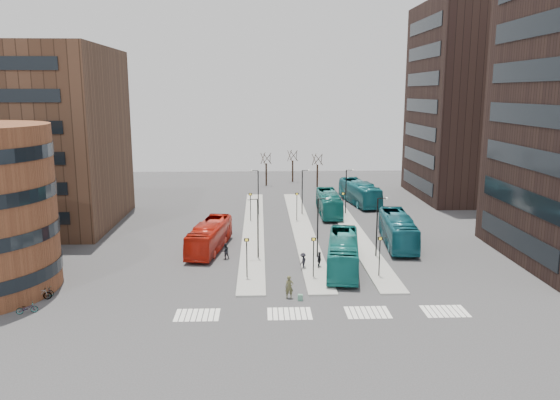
{
  "coord_description": "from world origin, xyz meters",
  "views": [
    {
      "loc": [
        -3.2,
        -34.99,
        16.6
      ],
      "look_at": [
        -0.99,
        23.3,
        5.0
      ],
      "focal_mm": 35.0,
      "sensor_mm": 36.0,
      "label": 1
    }
  ],
  "objects_px": {
    "red_bus": "(210,236)",
    "commuter_a": "(225,251)",
    "teal_bus_a": "(343,253)",
    "commuter_b": "(319,260)",
    "bicycle_mid": "(41,294)",
    "teal_bus_b": "(329,203)",
    "traveller": "(289,287)",
    "bicycle_far": "(45,291)",
    "bicycle_near": "(27,308)",
    "teal_bus_c": "(398,230)",
    "teal_bus_d": "(359,193)",
    "commuter_c": "(303,261)",
    "suitcase": "(300,297)"
  },
  "relations": [
    {
      "from": "teal_bus_b",
      "to": "traveller",
      "type": "distance_m",
      "value": 31.6
    },
    {
      "from": "teal_bus_c",
      "to": "commuter_b",
      "type": "xyz_separation_m",
      "value": [
        -9.52,
        -7.92,
        -0.86
      ]
    },
    {
      "from": "bicycle_mid",
      "to": "bicycle_far",
      "type": "xyz_separation_m",
      "value": [
        0.0,
        0.95,
        -0.1
      ]
    },
    {
      "from": "suitcase",
      "to": "commuter_b",
      "type": "bearing_deg",
      "value": 85.4
    },
    {
      "from": "commuter_c",
      "to": "bicycle_far",
      "type": "relative_size",
      "value": 1.04
    },
    {
      "from": "teal_bus_b",
      "to": "suitcase",
      "type": "bearing_deg",
      "value": -100.25
    },
    {
      "from": "commuter_b",
      "to": "commuter_c",
      "type": "height_order",
      "value": "commuter_b"
    },
    {
      "from": "bicycle_near",
      "to": "bicycle_mid",
      "type": "bearing_deg",
      "value": -20.61
    },
    {
      "from": "teal_bus_d",
      "to": "traveller",
      "type": "xyz_separation_m",
      "value": [
        -12.63,
        -37.81,
        -0.76
      ]
    },
    {
      "from": "suitcase",
      "to": "commuter_b",
      "type": "relative_size",
      "value": 0.3
    },
    {
      "from": "suitcase",
      "to": "bicycle_mid",
      "type": "bearing_deg",
      "value": -170.28
    },
    {
      "from": "commuter_a",
      "to": "bicycle_near",
      "type": "relative_size",
      "value": 1.07
    },
    {
      "from": "teal_bus_d",
      "to": "commuter_a",
      "type": "height_order",
      "value": "teal_bus_d"
    },
    {
      "from": "traveller",
      "to": "commuter_b",
      "type": "relative_size",
      "value": 1.17
    },
    {
      "from": "bicycle_near",
      "to": "bicycle_mid",
      "type": "xyz_separation_m",
      "value": [
        0.0,
        2.66,
        0.1
      ]
    },
    {
      "from": "teal_bus_d",
      "to": "commuter_b",
      "type": "xyz_separation_m",
      "value": [
        -9.34,
        -30.2,
        -0.9
      ]
    },
    {
      "from": "bicycle_near",
      "to": "traveller",
      "type": "bearing_deg",
      "value": -103.93
    },
    {
      "from": "teal_bus_a",
      "to": "bicycle_mid",
      "type": "distance_m",
      "value": 26.57
    },
    {
      "from": "red_bus",
      "to": "teal_bus_d",
      "type": "xyz_separation_m",
      "value": [
        20.34,
        23.76,
        0.19
      ]
    },
    {
      "from": "teal_bus_c",
      "to": "traveller",
      "type": "relative_size",
      "value": 6.33
    },
    {
      "from": "teal_bus_b",
      "to": "traveller",
      "type": "relative_size",
      "value": 5.93
    },
    {
      "from": "red_bus",
      "to": "commuter_a",
      "type": "distance_m",
      "value": 3.77
    },
    {
      "from": "commuter_b",
      "to": "commuter_c",
      "type": "relative_size",
      "value": 1.02
    },
    {
      "from": "teal_bus_d",
      "to": "commuter_b",
      "type": "relative_size",
      "value": 7.59
    },
    {
      "from": "suitcase",
      "to": "bicycle_mid",
      "type": "relative_size",
      "value": 0.29
    },
    {
      "from": "teal_bus_a",
      "to": "bicycle_near",
      "type": "relative_size",
      "value": 7.52
    },
    {
      "from": "traveller",
      "to": "bicycle_far",
      "type": "height_order",
      "value": "traveller"
    },
    {
      "from": "teal_bus_c",
      "to": "teal_bus_d",
      "type": "bearing_deg",
      "value": 96.01
    },
    {
      "from": "commuter_b",
      "to": "bicycle_near",
      "type": "xyz_separation_m",
      "value": [
        -23.45,
        -9.97,
        -0.4
      ]
    },
    {
      "from": "teal_bus_c",
      "to": "bicycle_near",
      "type": "height_order",
      "value": "teal_bus_c"
    },
    {
      "from": "commuter_c",
      "to": "bicycle_mid",
      "type": "height_order",
      "value": "commuter_c"
    },
    {
      "from": "teal_bus_a",
      "to": "bicycle_mid",
      "type": "height_order",
      "value": "teal_bus_a"
    },
    {
      "from": "teal_bus_a",
      "to": "teal_bus_c",
      "type": "xyz_separation_m",
      "value": [
        7.32,
        8.38,
        0.05
      ]
    },
    {
      "from": "teal_bus_b",
      "to": "bicycle_mid",
      "type": "distance_m",
      "value": 40.91
    },
    {
      "from": "teal_bus_a",
      "to": "commuter_b",
      "type": "xyz_separation_m",
      "value": [
        -2.2,
        0.47,
        -0.81
      ]
    },
    {
      "from": "commuter_b",
      "to": "bicycle_mid",
      "type": "relative_size",
      "value": 0.96
    },
    {
      "from": "red_bus",
      "to": "commuter_a",
      "type": "bearing_deg",
      "value": -50.68
    },
    {
      "from": "commuter_b",
      "to": "bicycle_far",
      "type": "relative_size",
      "value": 1.05
    },
    {
      "from": "red_bus",
      "to": "bicycle_near",
      "type": "relative_size",
      "value": 7.08
    },
    {
      "from": "teal_bus_b",
      "to": "traveller",
      "type": "bearing_deg",
      "value": -101.98
    },
    {
      "from": "traveller",
      "to": "commuter_c",
      "type": "bearing_deg",
      "value": 75.71
    },
    {
      "from": "red_bus",
      "to": "teal_bus_c",
      "type": "bearing_deg",
      "value": 13.38
    },
    {
      "from": "commuter_a",
      "to": "bicycle_near",
      "type": "xyz_separation_m",
      "value": [
        -14.3,
        -13.21,
        -0.42
      ]
    },
    {
      "from": "suitcase",
      "to": "commuter_a",
      "type": "height_order",
      "value": "commuter_a"
    },
    {
      "from": "teal_bus_d",
      "to": "red_bus",
      "type": "bearing_deg",
      "value": -139.03
    },
    {
      "from": "bicycle_near",
      "to": "bicycle_far",
      "type": "relative_size",
      "value": 1.01
    },
    {
      "from": "teal_bus_b",
      "to": "commuter_a",
      "type": "relative_size",
      "value": 6.8
    },
    {
      "from": "teal_bus_a",
      "to": "bicycle_mid",
      "type": "relative_size",
      "value": 6.92
    },
    {
      "from": "teal_bus_a",
      "to": "bicycle_near",
      "type": "distance_m",
      "value": 27.38
    },
    {
      "from": "bicycle_far",
      "to": "commuter_b",
      "type": "bearing_deg",
      "value": -63.31
    }
  ]
}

